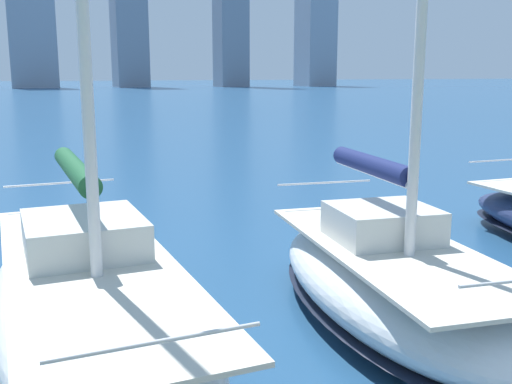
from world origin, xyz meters
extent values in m
cube|color=#8F99A9|center=(-79.70, -159.28, 16.93)|extent=(8.80, 10.65, 33.87)
cube|color=gray|center=(-26.91, -166.83, 21.97)|extent=(8.45, 11.66, 43.94)
cube|color=#919CAB|center=(-2.10, -166.36, 18.30)|extent=(11.50, 8.48, 36.60)
cylinder|color=silver|center=(-8.64, -10.78, 1.68)|extent=(1.97, 0.10, 0.04)
ellipsoid|color=silver|center=(-2.18, -6.21, 0.61)|extent=(3.43, 6.89, 1.22)
ellipsoid|color=black|center=(-2.18, -6.21, 0.27)|extent=(3.45, 6.93, 0.10)
cube|color=beige|center=(-2.18, -6.21, 1.25)|extent=(2.86, 6.05, 0.06)
cube|color=silver|center=(-2.23, -6.60, 1.55)|extent=(1.76, 1.63, 0.55)
cylinder|color=silver|center=(-2.28, -7.09, 2.33)|extent=(0.44, 2.78, 0.12)
cylinder|color=navy|center=(-2.28, -7.09, 2.45)|extent=(0.62, 2.58, 0.32)
cylinder|color=silver|center=(-2.53, -9.17, 1.77)|extent=(2.00, 0.27, 0.04)
ellipsoid|color=white|center=(2.41, -7.01, 0.63)|extent=(3.05, 8.65, 1.26)
ellipsoid|color=black|center=(2.41, -7.01, 0.28)|extent=(3.06, 8.69, 0.10)
cube|color=beige|center=(2.41, -7.01, 1.29)|extent=(2.51, 7.60, 0.06)
cube|color=silver|center=(2.42, -7.52, 1.60)|extent=(1.74, 1.93, 0.55)
cylinder|color=silver|center=(2.44, -8.17, 2.37)|extent=(0.22, 3.60, 0.12)
cylinder|color=#1E5633|center=(2.44, -8.17, 2.49)|extent=(0.41, 3.32, 0.32)
cylinder|color=silver|center=(2.29, -3.07, 1.81)|extent=(1.83, 0.09, 0.04)
cylinder|color=silver|center=(2.52, -10.86, 1.81)|extent=(2.11, 0.10, 0.04)
camera|label=1|loc=(3.24, 1.47, 3.98)|focal=42.00mm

